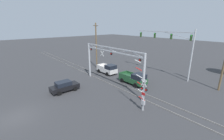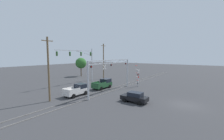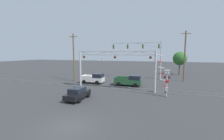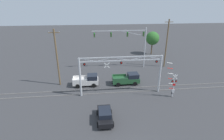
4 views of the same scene
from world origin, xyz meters
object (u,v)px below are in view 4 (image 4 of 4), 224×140
(utility_pole_left, at_px, (57,58))
(crossing_gantry, at_px, (121,70))
(traffic_signal_span, at_px, (132,40))
(background_tree_beyond_span, at_px, (152,38))
(crossing_signal_mast, at_px, (173,85))
(pickup_truck_lead, at_px, (127,79))
(utility_pole_right, at_px, (167,43))
(pickup_truck_following, at_px, (87,80))
(sedan_waiting, at_px, (105,115))

(utility_pole_left, bearing_deg, crossing_gantry, -23.08)
(traffic_signal_span, distance_m, background_tree_beyond_span, 12.60)
(crossing_signal_mast, xyz_separation_m, pickup_truck_lead, (-6.01, 5.37, -1.03))
(utility_pole_right, relative_size, background_tree_beyond_span, 1.67)
(crossing_signal_mast, bearing_deg, pickup_truck_following, 157.20)
(pickup_truck_lead, xyz_separation_m, background_tree_beyond_span, (10.28, 17.74, 3.49))
(pickup_truck_following, bearing_deg, utility_pole_right, 23.89)
(traffic_signal_span, bearing_deg, utility_pole_left, -153.57)
(crossing_signal_mast, bearing_deg, sedan_waiting, -156.81)
(utility_pole_right, bearing_deg, crossing_gantry, -136.36)
(utility_pole_right, bearing_deg, sedan_waiting, -129.79)
(sedan_waiting, distance_m, utility_pole_left, 13.78)
(crossing_gantry, distance_m, utility_pole_left, 11.20)
(crossing_signal_mast, relative_size, pickup_truck_lead, 1.20)
(crossing_gantry, relative_size, background_tree_beyond_span, 2.05)
(traffic_signal_span, relative_size, sedan_waiting, 2.81)
(crossing_gantry, relative_size, pickup_truck_following, 2.90)
(pickup_truck_lead, relative_size, pickup_truck_following, 1.08)
(crossing_gantry, relative_size, utility_pole_right, 1.23)
(traffic_signal_span, height_order, pickup_truck_following, traffic_signal_span)
(crossing_gantry, xyz_separation_m, sedan_waiting, (-3.02, -6.54, -3.34))
(pickup_truck_following, bearing_deg, sedan_waiting, -76.76)
(crossing_signal_mast, relative_size, utility_pole_right, 0.55)
(pickup_truck_following, relative_size, background_tree_beyond_span, 0.71)
(sedan_waiting, relative_size, background_tree_beyond_span, 0.65)
(pickup_truck_following, xyz_separation_m, utility_pole_right, (17.20, 7.62, 4.44))
(traffic_signal_span, xyz_separation_m, pickup_truck_lead, (-2.38, -8.08, -5.26))
(pickup_truck_lead, relative_size, sedan_waiting, 1.17)
(pickup_truck_following, height_order, utility_pole_left, utility_pole_left)
(pickup_truck_following, distance_m, utility_pole_left, 6.42)
(pickup_truck_lead, bearing_deg, utility_pole_left, 175.63)
(crossing_gantry, height_order, crossing_signal_mast, crossing_gantry)
(crossing_signal_mast, xyz_separation_m, utility_pole_right, (4.02, 13.16, 3.41))
(traffic_signal_span, bearing_deg, pickup_truck_lead, -106.44)
(pickup_truck_following, xyz_separation_m, sedan_waiting, (2.39, -10.16, -0.16))
(crossing_signal_mast, xyz_separation_m, traffic_signal_span, (-3.63, 13.45, 4.23))
(background_tree_beyond_span, bearing_deg, pickup_truck_following, -134.81)
(crossing_signal_mast, height_order, background_tree_beyond_span, background_tree_beyond_span)
(pickup_truck_following, height_order, background_tree_beyond_span, background_tree_beyond_span)
(pickup_truck_lead, relative_size, utility_pole_left, 0.49)
(sedan_waiting, xyz_separation_m, utility_pole_left, (-7.24, 10.91, 4.30))
(traffic_signal_span, height_order, utility_pole_left, utility_pole_left)
(utility_pole_left, bearing_deg, utility_pole_right, 17.30)
(crossing_gantry, height_order, utility_pole_right, utility_pole_right)
(pickup_truck_lead, bearing_deg, crossing_signal_mast, -41.80)
(crossing_gantry, distance_m, pickup_truck_lead, 5.01)
(crossing_signal_mast, bearing_deg, background_tree_beyond_span, 79.52)
(crossing_signal_mast, height_order, utility_pole_left, utility_pole_left)
(pickup_truck_following, relative_size, utility_pole_right, 0.42)
(sedan_waiting, height_order, background_tree_beyond_span, background_tree_beyond_span)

